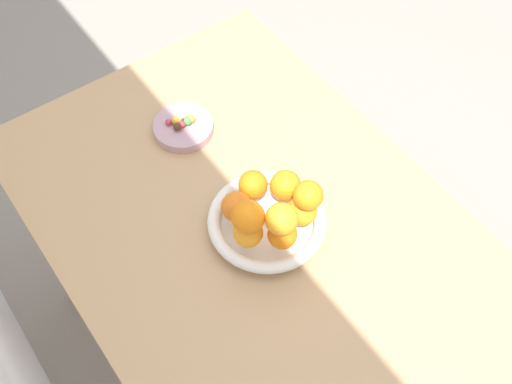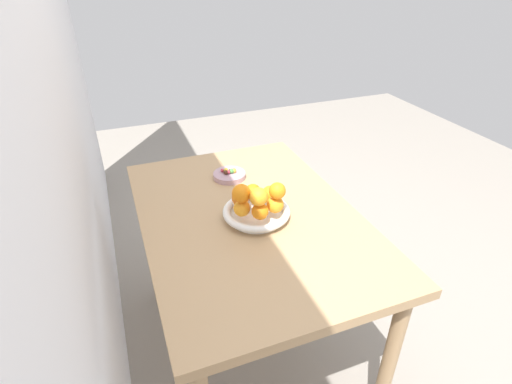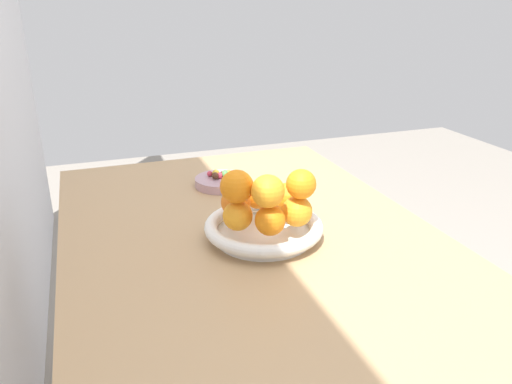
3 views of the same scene
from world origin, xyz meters
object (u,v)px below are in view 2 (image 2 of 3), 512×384
Objects in this scene: orange_2 at (270,194)px; orange_3 at (253,192)px; orange_0 at (260,211)px; orange_6 at (277,191)px; fruit_bowl at (256,213)px; orange_1 at (275,205)px; candy_dish at (229,175)px; candy_ball_2 at (232,171)px; candy_ball_4 at (226,170)px; orange_8 at (241,193)px; candy_ball_7 at (230,171)px; orange_5 at (242,208)px; orange_7 at (258,197)px; candy_ball_6 at (234,171)px; candy_ball_0 at (229,172)px; dining_table at (249,234)px; orange_4 at (240,198)px; candy_ball_3 at (222,170)px; candy_ball_5 at (229,172)px; candy_ball_1 at (226,172)px.

orange_2 is 1.06× the size of orange_3.
orange_6 is (0.01, -0.07, 0.06)m from orange_0.
orange_1 reaches higher than fruit_bowl.
candy_dish is 0.26m from orange_3.
candy_ball_4 is (0.02, 0.02, -0.00)m from candy_ball_2.
orange_0 is at bearing 139.77° from orange_2.
candy_ball_7 is at bearing -11.25° from orange_8.
orange_5 is 0.93× the size of orange_7.
candy_ball_0 is at bearing 78.56° from candy_ball_6.
candy_ball_6 is at bearing -3.65° from fruit_bowl.
dining_table is at bearing 140.66° from orange_3.
orange_7 reaches higher than orange_4.
orange_3 reaches higher than candy_ball_4.
orange_1 reaches higher than candy_dish.
orange_2 reaches higher than candy_ball_0.
candy_ball_2 reaches higher than candy_ball_0.
orange_4 is at bearing 81.60° from orange_2.
orange_8 is at bearing 173.94° from candy_ball_3.
orange_4 is at bearing 166.51° from candy_ball_6.
orange_8 is 3.15× the size of candy_ball_6.
orange_2 is 4.41× the size of candy_ball_0.
orange_0 is at bearing 176.82° from candy_ball_2.
orange_3 is 0.25m from candy_ball_5.
candy_ball_2 is 1.45× the size of candy_ball_3.
orange_1 is 0.12m from orange_5.
orange_3 is at bearing 51.45° from orange_2.
candy_dish is 9.47× the size of candy_ball_0.
orange_3 is at bearing -12.88° from orange_7.
orange_3 is at bearing -175.50° from candy_ball_4.
orange_1 is 0.36m from candy_ball_2.
fruit_bowl is at bearing -150.43° from dining_table.
orange_0 reaches higher than candy_ball_7.
orange_2 is 1.02× the size of orange_7.
fruit_bowl is 0.32m from candy_ball_7.
candy_ball_7 reaches higher than dining_table.
orange_2 is 0.31m from candy_ball_0.
orange_8 is at bearing 171.84° from candy_ball_1.
orange_3 is 4.14× the size of candy_ball_0.
candy_ball_6 is at bearing -117.45° from candy_ball_4.
candy_ball_6 is (0.00, -0.03, 0.00)m from candy_ball_1.
candy_ball_2 is at bearing -130.79° from candy_ball_4.
orange_7 is at bearing 178.80° from candy_ball_4.
orange_4 reaches higher than orange_3.
fruit_bowl is at bearing 110.12° from orange_2.
candy_ball_4 is (0.35, -0.05, -0.04)m from orange_5.
orange_5 is at bearing 79.43° from orange_1.
candy_ball_0 is (0.26, 0.01, -0.04)m from orange_3.
candy_ball_2 is 0.01m from candy_ball_7.
candy_ball_5 is at bearing 87.90° from candy_ball_2.
orange_8 is (-0.09, 0.07, 0.06)m from orange_3.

